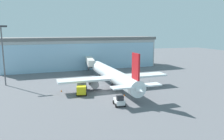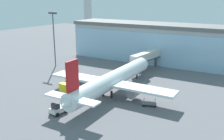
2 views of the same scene
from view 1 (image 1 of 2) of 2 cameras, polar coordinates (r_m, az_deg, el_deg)
ground at (r=55.59m, az=-1.69°, el=-5.84°), size 240.00×240.00×0.00m
terminal_building at (r=92.12m, az=-7.99°, el=4.54°), size 63.59×16.45×12.79m
jet_bridge at (r=80.16m, az=-5.84°, el=2.18°), size 3.68×14.75×5.58m
apron_light_mast at (r=68.00m, az=-26.65°, el=4.71°), size 3.20×0.40×16.83m
airplane at (r=59.15m, az=0.36°, el=-1.51°), size 30.15×35.45×10.82m
catering_truck at (r=55.68m, az=-7.89°, el=-4.35°), size 3.59×7.58×2.65m
baggage_cart at (r=62.22m, az=9.49°, el=-3.75°), size 3.19×2.52×1.50m
pushback_tug at (r=45.91m, az=1.92°, el=-8.08°), size 2.36×3.32×2.30m
safety_cone_nose at (r=52.59m, az=3.27°, el=-6.49°), size 0.36×0.36×0.55m
safety_cone_wingtip at (r=57.49m, az=-13.10°, el=-5.28°), size 0.36×0.36×0.55m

